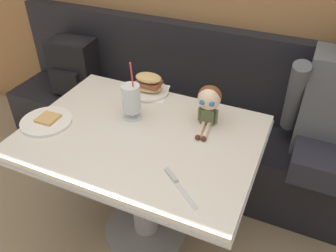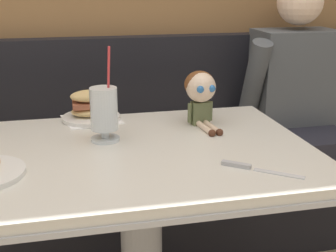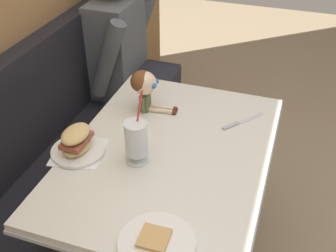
% 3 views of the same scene
% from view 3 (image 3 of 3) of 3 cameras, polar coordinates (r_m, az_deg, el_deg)
% --- Properties ---
extents(booth_bench, '(2.60, 0.48, 1.00)m').
position_cam_3_polar(booth_bench, '(2.22, -15.63, -8.34)').
color(booth_bench, black).
rests_on(booth_bench, ground).
extents(diner_table, '(1.11, 0.81, 0.74)m').
position_cam_3_polar(diner_table, '(1.84, 0.14, -8.16)').
color(diner_table, silver).
rests_on(diner_table, ground).
extents(toast_plate, '(0.25, 0.25, 0.03)m').
position_cam_3_polar(toast_plate, '(1.37, -1.60, -15.62)').
color(toast_plate, white).
rests_on(toast_plate, diner_table).
extents(milkshake_glass, '(0.10, 0.10, 0.32)m').
position_cam_3_polar(milkshake_glass, '(1.61, -4.37, -1.99)').
color(milkshake_glass, silver).
rests_on(milkshake_glass, diner_table).
extents(sandwich_plate, '(0.24, 0.24, 0.12)m').
position_cam_3_polar(sandwich_plate, '(1.71, -12.36, -2.34)').
color(sandwich_plate, white).
rests_on(sandwich_plate, diner_table).
extents(butter_knife, '(0.20, 0.16, 0.01)m').
position_cam_3_polar(butter_knife, '(1.88, 9.34, 0.34)').
color(butter_knife, silver).
rests_on(butter_knife, diner_table).
extents(seated_doll, '(0.12, 0.22, 0.20)m').
position_cam_3_polar(seated_doll, '(1.90, -3.22, 5.59)').
color(seated_doll, '#5B6642').
rests_on(seated_doll, diner_table).
extents(diner_patron, '(0.55, 0.48, 0.81)m').
position_cam_3_polar(diner_patron, '(2.57, -6.18, 10.68)').
color(diner_patron, '#4C5156').
rests_on(diner_patron, booth_bench).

